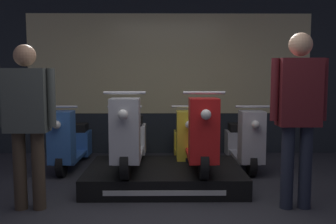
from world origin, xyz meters
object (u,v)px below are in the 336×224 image
at_px(scooter_display_left, 129,138).
at_px(person_right_browsing, 298,106).
at_px(scooter_backrow_2, 186,142).
at_px(scooter_backrow_0, 71,142).
at_px(scooter_backrow_1, 129,142).
at_px(scooter_backrow_3, 244,142).
at_px(scooter_display_right, 199,137).
at_px(person_left_browsing, 27,114).

height_order(scooter_display_left, person_right_browsing, person_right_browsing).
xyz_separation_m(scooter_display_left, scooter_backrow_2, (0.75, 0.94, -0.23)).
bearing_deg(scooter_backrow_0, scooter_display_left, -44.54).
bearing_deg(scooter_display_left, scooter_backrow_1, 96.21).
xyz_separation_m(scooter_display_left, scooter_backrow_3, (1.60, 0.94, -0.23)).
bearing_deg(scooter_backrow_1, person_right_browsing, -42.27).
bearing_deg(scooter_backrow_2, scooter_display_left, -128.60).
height_order(scooter_backrow_2, person_right_browsing, person_right_browsing).
relative_size(scooter_display_right, scooter_backrow_2, 1.00).
height_order(scooter_backrow_0, scooter_backrow_3, same).
relative_size(scooter_backrow_2, person_left_browsing, 0.91).
height_order(scooter_display_right, scooter_backrow_1, scooter_display_right).
bearing_deg(scooter_display_right, scooter_backrow_2, 96.36).
bearing_deg(scooter_display_right, scooter_display_left, 180.00).
relative_size(scooter_backrow_1, scooter_backrow_2, 1.00).
relative_size(scooter_backrow_0, person_right_browsing, 0.85).
bearing_deg(person_left_browsing, scooter_backrow_1, 63.59).
relative_size(scooter_display_right, person_right_browsing, 0.85).
bearing_deg(scooter_display_right, scooter_backrow_0, 152.56).
bearing_deg(scooter_display_right, person_left_browsing, -156.92).
bearing_deg(person_right_browsing, scooter_backrow_1, 137.73).
bearing_deg(person_left_browsing, person_right_browsing, -0.00).
distance_m(scooter_display_left, scooter_display_right, 0.86).
height_order(scooter_display_left, scooter_backrow_2, scooter_display_left).
relative_size(scooter_backrow_0, scooter_backrow_3, 1.00).
bearing_deg(scooter_display_left, scooter_backrow_2, 51.40).
xyz_separation_m(scooter_backrow_0, scooter_backrow_3, (2.56, 0.00, 0.00)).
relative_size(scooter_display_right, person_left_browsing, 0.91).
xyz_separation_m(scooter_backrow_0, scooter_backrow_1, (0.85, 0.00, 0.00)).
xyz_separation_m(scooter_backrow_0, scooter_backrow_2, (1.71, 0.00, 0.00)).
distance_m(scooter_display_left, scooter_backrow_2, 1.23).
relative_size(scooter_backrow_0, scooter_backrow_1, 1.00).
distance_m(scooter_backrow_2, person_left_browsing, 2.49).
xyz_separation_m(scooter_backrow_1, person_right_browsing, (1.88, -1.71, 0.68)).
bearing_deg(scooter_backrow_0, scooter_backrow_2, 0.00).
bearing_deg(scooter_backrow_3, scooter_backrow_2, 180.00).
bearing_deg(person_right_browsing, scooter_backrow_0, 147.98).
bearing_deg(person_right_browsing, scooter_backrow_2, 121.03).
distance_m(scooter_backrow_1, scooter_backrow_2, 0.85).
xyz_separation_m(scooter_display_right, scooter_backrow_0, (-1.81, 0.94, -0.23)).
height_order(scooter_backrow_0, person_left_browsing, person_left_browsing).
bearing_deg(scooter_backrow_0, person_left_browsing, -89.87).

